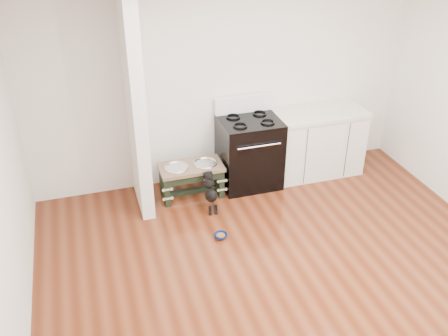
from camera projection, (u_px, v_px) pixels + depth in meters
ground at (298, 296)px, 4.90m from camera, size 5.00×5.00×0.00m
room_shell at (312, 150)px, 4.09m from camera, size 5.00×5.00×5.00m
partition_wall at (135, 103)px, 5.67m from camera, size 0.15×0.80×2.70m
oven_range at (249, 151)px, 6.51m from camera, size 0.76×0.69×1.14m
cabinet_run at (316, 142)px, 6.79m from camera, size 1.24×0.64×0.91m
dog_feeder at (191, 175)px, 6.32m from camera, size 0.80×0.43×0.45m
puppy at (210, 191)px, 6.07m from camera, size 0.14×0.41×0.49m
floor_bowl at (221, 236)px, 5.69m from camera, size 0.20×0.20×0.05m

